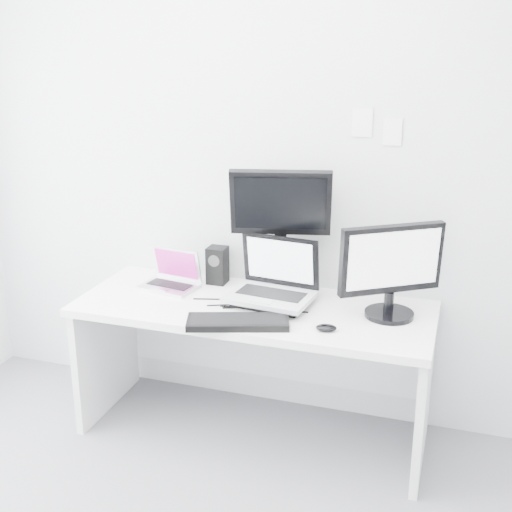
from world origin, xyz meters
The scene contains 11 objects.
back_wall centered at (0.00, 1.60, 1.35)m, with size 3.60×3.60×0.00m, color silver.
desk centered at (0.00, 1.25, 0.36)m, with size 1.80×0.70×0.73m, color white.
macbook centered at (-0.51, 1.33, 0.84)m, with size 0.29×0.22×0.22m, color silver.
speaker centered at (-0.29, 1.50, 0.83)m, with size 0.10×0.10×0.20m, color black.
dell_laptop centered at (0.08, 1.28, 0.90)m, with size 0.41×0.32×0.34m, color silver.
rear_monitor centered at (0.08, 1.44, 1.08)m, with size 0.51×0.18×0.69m, color black.
samsung_monitor centered at (0.67, 1.32, 0.97)m, with size 0.52×0.24×0.48m, color black.
keyboard centered at (0.01, 0.99, 0.75)m, with size 0.48×0.17×0.03m, color black.
mouse centered at (0.42, 1.06, 0.75)m, with size 0.10×0.06×0.03m, color black.
wall_note_0 centered at (0.45, 1.59, 1.62)m, with size 0.10×0.00×0.14m, color white.
wall_note_1 centered at (0.60, 1.59, 1.58)m, with size 0.09×0.00×0.13m, color white.
Camera 1 is at (0.97, -1.73, 2.02)m, focal length 46.95 mm.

